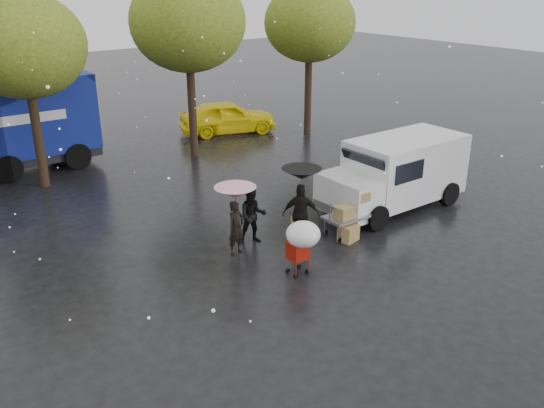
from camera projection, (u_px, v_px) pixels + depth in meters
ground at (302, 266)px, 14.76m from camera, size 90.00×90.00×0.00m
person_pink at (236, 228)px, 15.14m from camera, size 0.62×0.49×1.49m
person_middle at (253, 216)px, 15.76m from camera, size 0.96×0.88×1.59m
person_black at (301, 214)px, 15.70m from camera, size 1.04×0.97×1.72m
umbrella_pink at (235, 192)px, 14.77m from camera, size 1.10×1.10×1.89m
umbrella_black at (302, 174)px, 15.27m from camera, size 1.09×1.09×2.17m
vendor_cart at (352, 210)px, 16.35m from camera, size 1.52×0.80×1.27m
shopping_cart at (302, 237)px, 13.87m from camera, size 0.84×0.84×1.46m
white_van at (397, 172)px, 18.10m from camera, size 4.91×2.18×2.20m
box_ground_near at (348, 233)px, 16.06m from camera, size 0.59×0.51×0.47m
box_ground_far at (299, 221)px, 17.02m from camera, size 0.50×0.44×0.33m
yellow_taxi at (228, 117)px, 26.64m from camera, size 4.76×3.07×1.51m
tree_row at (113, 33)px, 20.06m from camera, size 21.60×4.40×7.12m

